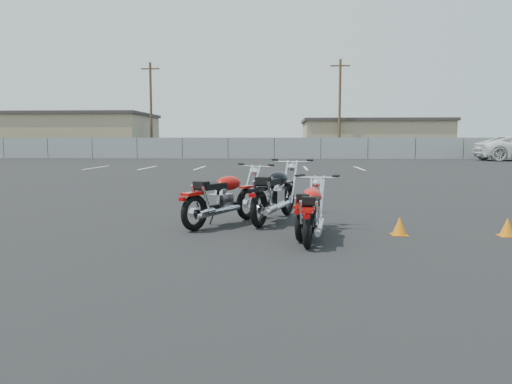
{
  "coord_description": "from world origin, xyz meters",
  "views": [
    {
      "loc": [
        0.65,
        -8.14,
        1.56
      ],
      "look_at": [
        0.2,
        0.6,
        0.65
      ],
      "focal_mm": 35.0,
      "sensor_mm": 36.0,
      "label": 1
    }
  ],
  "objects_px": {
    "motorcycle_second_black": "(275,194)",
    "motorcycle_third_red": "(312,212)",
    "motorcycle_rear_red": "(310,209)",
    "motorcycle_front_red": "(223,198)"
  },
  "relations": [
    {
      "from": "motorcycle_second_black",
      "to": "motorcycle_rear_red",
      "type": "relative_size",
      "value": 1.23
    },
    {
      "from": "motorcycle_front_red",
      "to": "motorcycle_third_red",
      "type": "bearing_deg",
      "value": -40.19
    },
    {
      "from": "motorcycle_second_black",
      "to": "motorcycle_third_red",
      "type": "xyz_separation_m",
      "value": [
        0.61,
        -1.82,
        -0.09
      ]
    },
    {
      "from": "motorcycle_second_black",
      "to": "motorcycle_rear_red",
      "type": "distance_m",
      "value": 1.48
    },
    {
      "from": "motorcycle_third_red",
      "to": "motorcycle_rear_red",
      "type": "distance_m",
      "value": 0.47
    },
    {
      "from": "motorcycle_front_red",
      "to": "motorcycle_second_black",
      "type": "distance_m",
      "value": 1.08
    },
    {
      "from": "motorcycle_second_black",
      "to": "motorcycle_rear_red",
      "type": "height_order",
      "value": "motorcycle_second_black"
    },
    {
      "from": "motorcycle_second_black",
      "to": "motorcycle_third_red",
      "type": "distance_m",
      "value": 1.92
    },
    {
      "from": "motorcycle_front_red",
      "to": "motorcycle_second_black",
      "type": "relative_size",
      "value": 0.89
    },
    {
      "from": "motorcycle_front_red",
      "to": "motorcycle_rear_red",
      "type": "xyz_separation_m",
      "value": [
        1.56,
        -0.85,
        -0.07
      ]
    }
  ]
}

